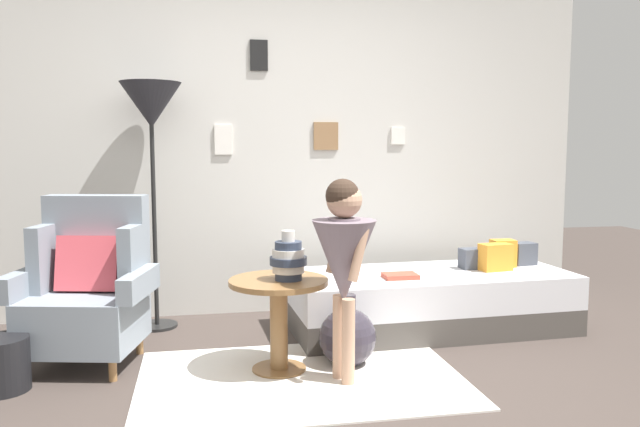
% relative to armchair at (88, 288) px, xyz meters
% --- Properties ---
extents(ground_plane, '(12.00, 12.00, 0.00)m').
position_rel_armchair_xyz_m(ground_plane, '(1.22, -0.96, -0.44)').
color(ground_plane, '#423833').
extents(gallery_wall, '(4.80, 0.12, 2.60)m').
position_rel_armchair_xyz_m(gallery_wall, '(1.22, 0.99, 0.86)').
color(gallery_wall, beige).
rests_on(gallery_wall, ground).
extents(rug, '(1.74, 1.17, 0.01)m').
position_rel_armchair_xyz_m(rug, '(1.17, -0.51, -0.43)').
color(rug, silver).
rests_on(rug, ground).
extents(armchair, '(0.84, 0.71, 0.97)m').
position_rel_armchair_xyz_m(armchair, '(0.00, 0.00, 0.00)').
color(armchair, '#9E7042').
rests_on(armchair, ground).
extents(daybed, '(1.93, 0.88, 0.40)m').
position_rel_armchair_xyz_m(daybed, '(2.19, 0.25, -0.24)').
color(daybed, '#4C4742').
rests_on(daybed, ground).
extents(pillow_head, '(0.18, 0.14, 0.16)m').
position_rel_armchair_xyz_m(pillow_head, '(2.96, 0.39, 0.04)').
color(pillow_head, '#474C56').
rests_on(pillow_head, daybed).
extents(pillow_mid, '(0.16, 0.12, 0.19)m').
position_rel_armchair_xyz_m(pillow_mid, '(2.77, 0.35, 0.06)').
color(pillow_mid, orange).
rests_on(pillow_mid, daybed).
extents(pillow_back, '(0.23, 0.15, 0.19)m').
position_rel_armchair_xyz_m(pillow_back, '(2.66, 0.23, 0.05)').
color(pillow_back, orange).
rests_on(pillow_back, daybed).
extents(pillow_extra, '(0.17, 0.13, 0.14)m').
position_rel_armchair_xyz_m(pillow_extra, '(2.53, 0.32, 0.03)').
color(pillow_extra, '#474C56').
rests_on(pillow_extra, daybed).
extents(side_table, '(0.55, 0.55, 0.53)m').
position_rel_armchair_xyz_m(side_table, '(1.07, -0.36, -0.06)').
color(side_table, olive).
rests_on(side_table, ground).
extents(vase_striped, '(0.21, 0.21, 0.27)m').
position_rel_armchair_xyz_m(vase_striped, '(1.12, -0.39, 0.20)').
color(vase_striped, '#2D384C').
rests_on(vase_striped, side_table).
extents(floor_lamp, '(0.41, 0.41, 1.69)m').
position_rel_armchair_xyz_m(floor_lamp, '(0.34, 0.66, 1.04)').
color(floor_lamp, black).
rests_on(floor_lamp, ground).
extents(person_child, '(0.34, 0.34, 1.09)m').
position_rel_armchair_xyz_m(person_child, '(1.39, -0.59, 0.26)').
color(person_child, tan).
rests_on(person_child, ground).
extents(book_on_daybed, '(0.22, 0.16, 0.03)m').
position_rel_armchair_xyz_m(book_on_daybed, '(1.93, 0.11, -0.02)').
color(book_on_daybed, '#C04B37').
rests_on(book_on_daybed, daybed).
extents(demijohn_near, '(0.33, 0.33, 0.42)m').
position_rel_armchair_xyz_m(demijohn_near, '(1.47, -0.34, -0.27)').
color(demijohn_near, '#332D38').
rests_on(demijohn_near, ground).
extents(magazine_basket, '(0.28, 0.28, 0.28)m').
position_rel_armchair_xyz_m(magazine_basket, '(-0.38, -0.37, -0.30)').
color(magazine_basket, black).
rests_on(magazine_basket, ground).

